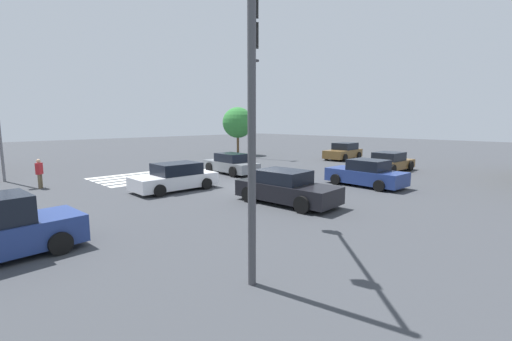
% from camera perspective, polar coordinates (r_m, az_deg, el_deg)
% --- Properties ---
extents(ground_plane, '(120.90, 120.90, 0.00)m').
position_cam_1_polar(ground_plane, '(19.02, 0.00, -2.90)').
color(ground_plane, '#3D3F44').
extents(crosswalk_markings, '(11.58, 4.40, 0.01)m').
position_cam_1_polar(crosswalk_markings, '(25.08, -12.55, -0.38)').
color(crosswalk_markings, silver).
rests_on(crosswalk_markings, ground_plane).
extents(traffic_signal_mast, '(4.11, 4.11, 7.39)m').
position_cam_1_polar(traffic_signal_mast, '(9.03, -0.52, 18.03)').
color(traffic_signal_mast, '#47474C').
rests_on(traffic_signal_mast, ground_plane).
extents(car_0, '(4.50, 2.24, 1.46)m').
position_cam_1_polar(car_0, '(18.80, -13.32, -1.14)').
color(car_0, silver).
rests_on(car_0, ground_plane).
extents(car_1, '(2.38, 4.82, 1.50)m').
position_cam_1_polar(car_1, '(15.38, 5.02, -2.91)').
color(car_1, black).
rests_on(car_1, ground_plane).
extents(car_2, '(2.22, 4.44, 1.52)m').
position_cam_1_polar(car_2, '(20.45, 17.88, -0.55)').
color(car_2, navy).
rests_on(car_2, ground_plane).
extents(car_3, '(4.57, 2.34, 1.60)m').
position_cam_1_polar(car_3, '(34.13, 14.38, 3.06)').
color(car_3, brown).
rests_on(car_3, ground_plane).
extents(car_5, '(2.14, 4.67, 1.44)m').
position_cam_1_polar(car_5, '(24.14, -4.21, 1.08)').
color(car_5, gray).
rests_on(car_5, ground_plane).
extents(car_6, '(4.74, 2.23, 1.42)m').
position_cam_1_polar(car_6, '(27.01, 21.29, 1.26)').
color(car_6, brown).
rests_on(car_6, ground_plane).
extents(pedestrian, '(0.41, 0.41, 1.63)m').
position_cam_1_polar(pedestrian, '(22.16, -32.40, -0.23)').
color(pedestrian, brown).
rests_on(pedestrian, ground_plane).
extents(street_light_pole_a, '(0.80, 0.36, 9.51)m').
position_cam_1_polar(street_light_pole_a, '(33.86, -0.21, 11.47)').
color(street_light_pole_a, slate).
rests_on(street_light_pole_a, ground_plane).
extents(tree_corner_b, '(3.30, 3.30, 5.17)m').
position_cam_1_polar(tree_corner_b, '(37.29, -3.06, 7.97)').
color(tree_corner_b, brown).
rests_on(tree_corner_b, ground_plane).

